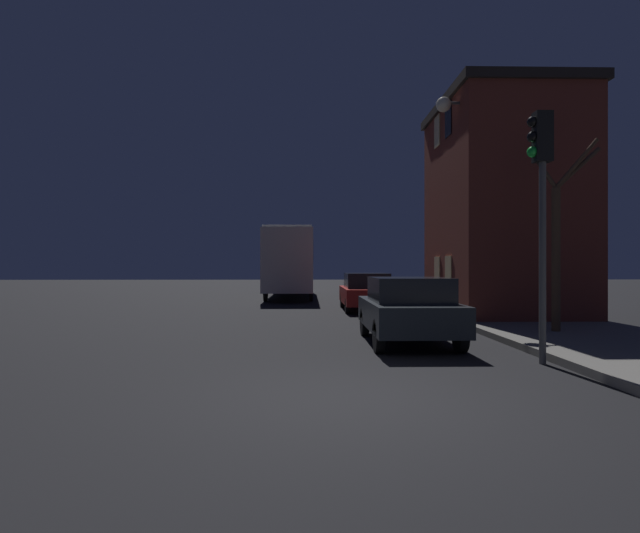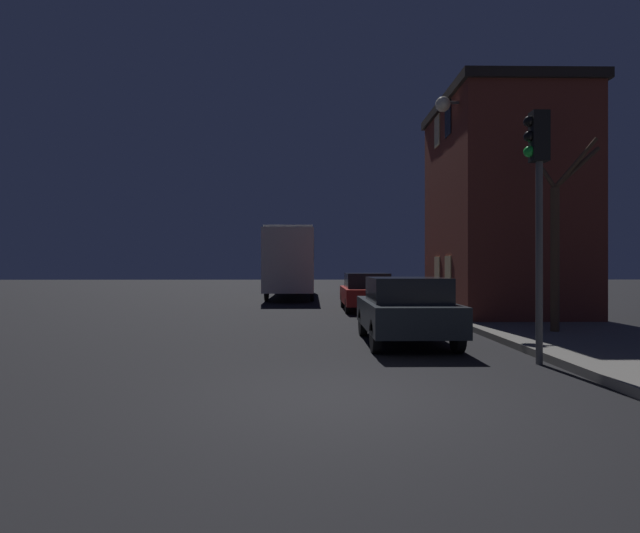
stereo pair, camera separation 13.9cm
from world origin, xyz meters
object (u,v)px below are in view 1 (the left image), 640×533
car_near_lane (408,309)px  car_mid_lane (366,291)px  streetlamp (460,163)px  bus (291,258)px  bare_tree (559,230)px  traffic_light (541,184)px

car_near_lane → car_mid_lane: car_near_lane is taller
streetlamp → bus: bearing=112.8°
bare_tree → car_mid_lane: bare_tree is taller
bus → car_mid_lane: (3.31, -8.71, -1.45)m
traffic_light → car_near_lane: (-1.91, 2.42, -2.44)m
traffic_light → car_mid_lane: traffic_light is taller
traffic_light → streetlamp: bearing=85.7°
streetlamp → bare_tree: (1.58, -2.85, -2.24)m
bare_tree → car_near_lane: bare_tree is taller
streetlamp → bare_tree: 3.96m
traffic_light → bus: (-5.19, 19.72, -1.02)m
bus → car_near_lane: bus is taller
traffic_light → car_mid_lane: 11.44m
car_mid_lane → streetlamp: bearing=-63.7°
traffic_light → bare_tree: bare_tree is taller
traffic_light → car_near_lane: bearing=128.4°
streetlamp → traffic_light: size_ratio=1.50×
traffic_light → bare_tree: size_ratio=0.97×
bus → traffic_light: bearing=-75.3°
bare_tree → bus: 17.85m
traffic_light → car_near_lane: 3.93m
streetlamp → traffic_light: (-0.47, -6.26, -1.67)m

